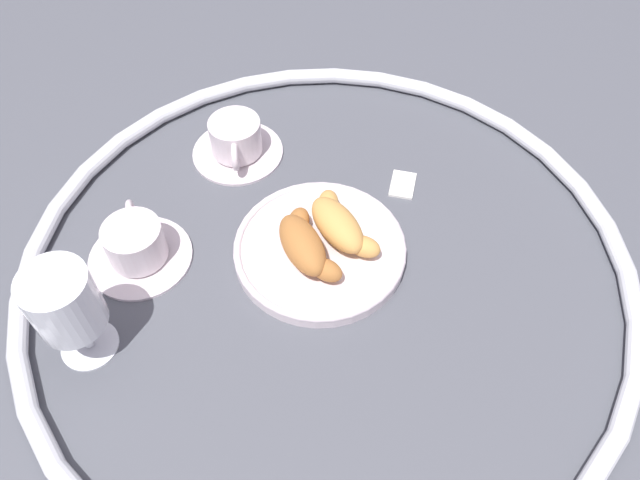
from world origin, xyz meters
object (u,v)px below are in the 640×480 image
object	(u,v)px
croissant_small	(339,225)
croissant_large	(305,245)
sugar_packet	(403,184)
coffee_cup_near	(236,141)
pastry_plate	(320,249)
coffee_cup_far	(136,246)
juice_glass_left	(65,305)

from	to	relation	value
croissant_small	croissant_large	bearing A→B (deg)	-73.78
croissant_small	sugar_packet	bearing A→B (deg)	117.72
croissant_large	croissant_small	xyz separation A→B (m)	(-0.02, 0.05, 0.00)
croissant_large	sugar_packet	bearing A→B (deg)	114.50
croissant_large	sugar_packet	xyz separation A→B (m)	(-0.08, 0.18, -0.04)
coffee_cup_near	sugar_packet	bearing A→B (deg)	55.05
pastry_plate	croissant_small	xyz separation A→B (m)	(-0.01, 0.03, 0.03)
pastry_plate	croissant_large	xyz separation A→B (m)	(0.01, -0.02, 0.03)
croissant_large	coffee_cup_far	bearing A→B (deg)	-112.42
croissant_large	sugar_packet	distance (m)	0.20
pastry_plate	coffee_cup_far	size ratio (longest dim) A/B	1.67
coffee_cup_far	juice_glass_left	bearing A→B (deg)	-36.18
coffee_cup_far	pastry_plate	bearing A→B (deg)	71.35
croissant_large	sugar_packet	world-z (taller)	croissant_large
coffee_cup_near	juice_glass_left	xyz separation A→B (m)	(0.25, -0.25, 0.07)
pastry_plate	coffee_cup_far	distance (m)	0.24
coffee_cup_far	sugar_packet	distance (m)	0.38
croissant_large	coffee_cup_far	world-z (taller)	croissant_large
coffee_cup_near	juice_glass_left	distance (m)	0.36
sugar_packet	juice_glass_left	bearing A→B (deg)	-43.70
croissant_large	juice_glass_left	bearing A→B (deg)	-84.68
croissant_large	coffee_cup_far	size ratio (longest dim) A/B	1.01
croissant_large	juice_glass_left	world-z (taller)	juice_glass_left
croissant_small	juice_glass_left	xyz separation A→B (m)	(0.04, -0.33, 0.05)
juice_glass_left	sugar_packet	bearing A→B (deg)	103.15
croissant_large	croissant_small	size ratio (longest dim) A/B	1.02
croissant_small	coffee_cup_near	world-z (taller)	croissant_small
croissant_small	coffee_cup_far	world-z (taller)	croissant_small
sugar_packet	coffee_cup_far	bearing A→B (deg)	-57.15
croissant_small	juice_glass_left	distance (m)	0.34
pastry_plate	croissant_small	world-z (taller)	croissant_small
coffee_cup_near	sugar_packet	world-z (taller)	coffee_cup_near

